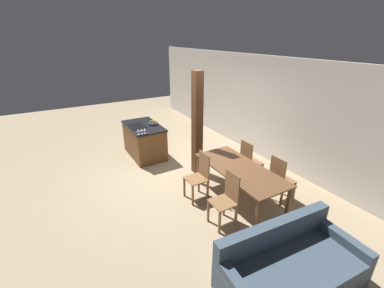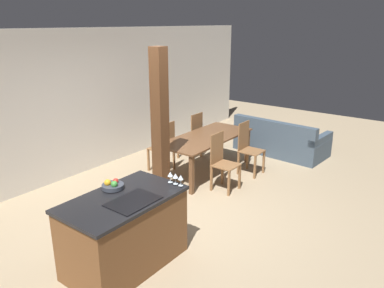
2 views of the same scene
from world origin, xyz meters
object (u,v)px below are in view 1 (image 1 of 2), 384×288
at_px(dining_table, 240,172).
at_px(couch, 290,269).
at_px(dining_chair_near_left, 199,175).
at_px(timber_post, 197,125).
at_px(wine_glass_near, 138,130).
at_px(dining_chair_far_left, 249,161).
at_px(wine_glass_middle, 142,130).
at_px(dining_chair_far_right, 280,179).
at_px(kitchen_island, 144,140).
at_px(wine_glass_far, 145,129).
at_px(fruit_bowl, 153,123).
at_px(dining_chair_near_right, 226,198).

bearing_deg(dining_table, couch, -19.46).
distance_m(dining_chair_near_left, timber_post, 1.32).
relative_size(couch, timber_post, 0.81).
bearing_deg(wine_glass_near, dining_chair_far_left, 45.77).
height_order(wine_glass_middle, dining_chair_far_right, wine_glass_middle).
distance_m(kitchen_island, wine_glass_far, 0.87).
bearing_deg(dining_chair_far_left, wine_glass_far, 43.22).
relative_size(dining_chair_far_right, couch, 0.50).
xyz_separation_m(fruit_bowl, timber_post, (1.46, 0.53, 0.29)).
distance_m(dining_chair_near_right, couch, 1.48).
distance_m(wine_glass_middle, dining_chair_far_right, 3.40).
bearing_deg(kitchen_island, dining_chair_near_left, 5.97).
relative_size(kitchen_island, dining_table, 0.70).
relative_size(wine_glass_middle, dining_chair_near_left, 0.14).
bearing_deg(dining_chair_near_left, wine_glass_far, -166.78).
bearing_deg(wine_glass_far, dining_chair_near_right, 8.99).
height_order(wine_glass_middle, dining_chair_near_right, wine_glass_middle).
distance_m(dining_chair_near_right, dining_chair_far_right, 1.33).
bearing_deg(couch, dining_table, 74.31).
bearing_deg(fruit_bowl, wine_glass_near, -47.56).
bearing_deg(dining_chair_far_left, kitchen_island, 32.27).
relative_size(dining_table, dining_chair_far_left, 2.04).
relative_size(wine_glass_near, couch, 0.07).
distance_m(dining_chair_near_left, dining_chair_far_right, 1.61).
bearing_deg(couch, wine_glass_middle, 100.66).
relative_size(wine_glass_middle, timber_post, 0.06).
bearing_deg(dining_chair_far_left, dining_table, 124.56).
bearing_deg(dining_chair_far_right, dining_chair_near_left, 55.44).
distance_m(dining_table, dining_chair_near_left, 0.82).
height_order(wine_glass_far, couch, wine_glass_far).
distance_m(kitchen_island, couch, 4.91).
bearing_deg(kitchen_island, dining_chair_far_right, 24.86).
bearing_deg(couch, wine_glass_near, 101.75).
bearing_deg(dining_chair_far_left, wine_glass_near, 45.77).
distance_m(wine_glass_near, wine_glass_far, 0.17).
xyz_separation_m(dining_chair_near_right, dining_chair_far_right, (0.00, 1.33, 0.00)).
bearing_deg(dining_chair_near_right, fruit_bowl, -179.89).
height_order(fruit_bowl, dining_chair_near_right, fruit_bowl).
distance_m(wine_glass_middle, dining_table, 2.66).
relative_size(fruit_bowl, wine_glass_near, 1.90).
bearing_deg(dining_chair_near_right, dining_chair_near_left, 180.00).
bearing_deg(fruit_bowl, timber_post, 20.10).
distance_m(fruit_bowl, timber_post, 1.58).
bearing_deg(wine_glass_far, wine_glass_near, -90.00).
distance_m(fruit_bowl, dining_chair_far_right, 3.63).
height_order(fruit_bowl, couch, fruit_bowl).
xyz_separation_m(dining_table, dining_chair_near_right, (0.46, -0.66, -0.12)).
relative_size(dining_chair_far_right, timber_post, 0.41).
relative_size(kitchen_island, wine_glass_near, 10.26).
xyz_separation_m(fruit_bowl, wine_glass_middle, (0.55, -0.52, 0.06)).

